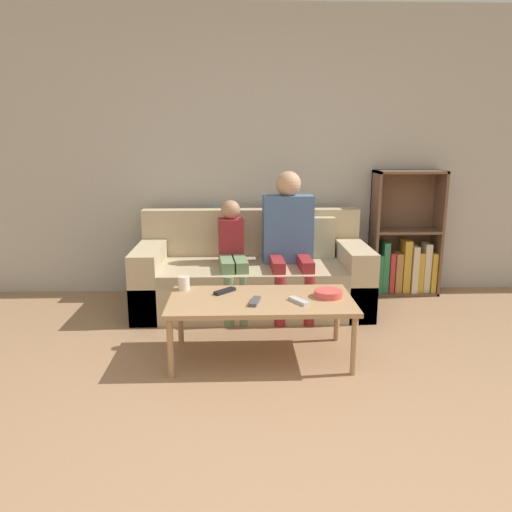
{
  "coord_description": "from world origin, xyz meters",
  "views": [
    {
      "loc": [
        -0.18,
        -1.75,
        1.44
      ],
      "look_at": [
        -0.06,
        1.88,
        0.58
      ],
      "focal_mm": 35.0,
      "sensor_mm": 36.0,
      "label": 1
    }
  ],
  "objects_px": {
    "person_adult": "(289,232)",
    "tv_remote_2": "(225,291)",
    "cup_near": "(184,283)",
    "person_child": "(232,252)",
    "tv_remote_0": "(255,301)",
    "bookshelf": "(404,250)",
    "snack_bowl": "(328,294)",
    "couch": "(253,276)",
    "coffee_table": "(261,304)",
    "tv_remote_1": "(299,301)"
  },
  "relations": [
    {
      "from": "cup_near",
      "to": "tv_remote_2",
      "type": "relative_size",
      "value": 0.62
    },
    {
      "from": "couch",
      "to": "person_child",
      "type": "xyz_separation_m",
      "value": [
        -0.18,
        -0.13,
        0.25
      ]
    },
    {
      "from": "bookshelf",
      "to": "cup_near",
      "type": "relative_size",
      "value": 12.14
    },
    {
      "from": "snack_bowl",
      "to": "person_adult",
      "type": "bearing_deg",
      "value": 100.25
    },
    {
      "from": "tv_remote_0",
      "to": "tv_remote_1",
      "type": "bearing_deg",
      "value": 12.73
    },
    {
      "from": "person_adult",
      "to": "tv_remote_2",
      "type": "relative_size",
      "value": 7.61
    },
    {
      "from": "coffee_table",
      "to": "person_adult",
      "type": "relative_size",
      "value": 1.03
    },
    {
      "from": "couch",
      "to": "cup_near",
      "type": "bearing_deg",
      "value": -121.4
    },
    {
      "from": "tv_remote_0",
      "to": "person_child",
      "type": "bearing_deg",
      "value": 111.5
    },
    {
      "from": "tv_remote_0",
      "to": "bookshelf",
      "type": "bearing_deg",
      "value": 58.73
    },
    {
      "from": "coffee_table",
      "to": "tv_remote_1",
      "type": "distance_m",
      "value": 0.26
    },
    {
      "from": "couch",
      "to": "tv_remote_2",
      "type": "xyz_separation_m",
      "value": [
        -0.22,
        -0.91,
        0.15
      ]
    },
    {
      "from": "tv_remote_0",
      "to": "person_adult",
      "type": "bearing_deg",
      "value": 86.13
    },
    {
      "from": "cup_near",
      "to": "tv_remote_2",
      "type": "distance_m",
      "value": 0.3
    },
    {
      "from": "snack_bowl",
      "to": "couch",
      "type": "bearing_deg",
      "value": 114.62
    },
    {
      "from": "tv_remote_2",
      "to": "person_adult",
      "type": "bearing_deg",
      "value": 102.83
    },
    {
      "from": "person_adult",
      "to": "tv_remote_2",
      "type": "bearing_deg",
      "value": -123.5
    },
    {
      "from": "bookshelf",
      "to": "tv_remote_2",
      "type": "height_order",
      "value": "bookshelf"
    },
    {
      "from": "person_adult",
      "to": "person_child",
      "type": "xyz_separation_m",
      "value": [
        -0.47,
        -0.06,
        -0.15
      ]
    },
    {
      "from": "bookshelf",
      "to": "cup_near",
      "type": "bearing_deg",
      "value": -148.32
    },
    {
      "from": "person_adult",
      "to": "tv_remote_2",
      "type": "height_order",
      "value": "person_adult"
    },
    {
      "from": "couch",
      "to": "snack_bowl",
      "type": "xyz_separation_m",
      "value": [
        0.47,
        -1.03,
        0.16
      ]
    },
    {
      "from": "coffee_table",
      "to": "cup_near",
      "type": "height_order",
      "value": "cup_near"
    },
    {
      "from": "cup_near",
      "to": "tv_remote_0",
      "type": "relative_size",
      "value": 0.54
    },
    {
      "from": "tv_remote_1",
      "to": "snack_bowl",
      "type": "distance_m",
      "value": 0.24
    },
    {
      "from": "couch",
      "to": "person_adult",
      "type": "distance_m",
      "value": 0.5
    },
    {
      "from": "bookshelf",
      "to": "tv_remote_2",
      "type": "xyz_separation_m",
      "value": [
        -1.66,
        -1.28,
        0.01
      ]
    },
    {
      "from": "tv_remote_0",
      "to": "tv_remote_1",
      "type": "distance_m",
      "value": 0.28
    },
    {
      "from": "bookshelf",
      "to": "tv_remote_2",
      "type": "relative_size",
      "value": 7.48
    },
    {
      "from": "tv_remote_1",
      "to": "snack_bowl",
      "type": "xyz_separation_m",
      "value": [
        0.21,
        0.11,
        0.01
      ]
    },
    {
      "from": "couch",
      "to": "tv_remote_2",
      "type": "height_order",
      "value": "couch"
    },
    {
      "from": "cup_near",
      "to": "person_child",
      "type": "bearing_deg",
      "value": 64.58
    },
    {
      "from": "couch",
      "to": "coffee_table",
      "type": "xyz_separation_m",
      "value": [
        0.02,
        -1.05,
        0.1
      ]
    },
    {
      "from": "couch",
      "to": "bookshelf",
      "type": "height_order",
      "value": "bookshelf"
    },
    {
      "from": "person_adult",
      "to": "couch",
      "type": "bearing_deg",
      "value": 164.87
    },
    {
      "from": "cup_near",
      "to": "snack_bowl",
      "type": "xyz_separation_m",
      "value": [
        0.98,
        -0.2,
        -0.03
      ]
    },
    {
      "from": "couch",
      "to": "tv_remote_0",
      "type": "height_order",
      "value": "couch"
    },
    {
      "from": "coffee_table",
      "to": "tv_remote_2",
      "type": "xyz_separation_m",
      "value": [
        -0.24,
        0.14,
        0.05
      ]
    },
    {
      "from": "tv_remote_2",
      "to": "snack_bowl",
      "type": "distance_m",
      "value": 0.7
    },
    {
      "from": "couch",
      "to": "person_adult",
      "type": "bearing_deg",
      "value": -13.31
    },
    {
      "from": "bookshelf",
      "to": "coffee_table",
      "type": "relative_size",
      "value": 0.96
    },
    {
      "from": "person_child",
      "to": "tv_remote_2",
      "type": "distance_m",
      "value": 0.78
    },
    {
      "from": "bookshelf",
      "to": "cup_near",
      "type": "xyz_separation_m",
      "value": [
        -1.95,
        -1.2,
        0.05
      ]
    },
    {
      "from": "bookshelf",
      "to": "snack_bowl",
      "type": "bearing_deg",
      "value": -124.76
    },
    {
      "from": "tv_remote_2",
      "to": "snack_bowl",
      "type": "height_order",
      "value": "snack_bowl"
    },
    {
      "from": "bookshelf",
      "to": "person_child",
      "type": "xyz_separation_m",
      "value": [
        -1.62,
        -0.51,
        0.1
      ]
    },
    {
      "from": "tv_remote_1",
      "to": "bookshelf",
      "type": "bearing_deg",
      "value": 21.49
    },
    {
      "from": "cup_near",
      "to": "person_adult",
      "type": "bearing_deg",
      "value": 43.38
    },
    {
      "from": "bookshelf",
      "to": "person_child",
      "type": "bearing_deg",
      "value": -162.64
    },
    {
      "from": "person_child",
      "to": "cup_near",
      "type": "relative_size",
      "value": 9.83
    }
  ]
}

